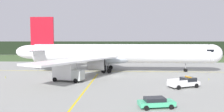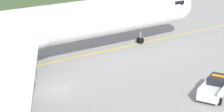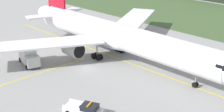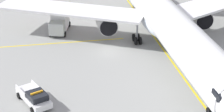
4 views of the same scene
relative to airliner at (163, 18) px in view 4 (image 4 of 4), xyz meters
The scene contains 7 objects.
ground 9.35m from the airliner, 90.79° to the right, with size 320.00×320.00×0.00m, color gray.
taxiway_centerline_main 4.80m from the airliner, ahead, with size 74.35×0.30×0.01m, color yellow.
taxiway_centerline_spur 22.34m from the airliner, 101.98° to the right, with size 32.70×0.30×0.01m, color yellow.
airliner is the anchor object (origin of this frame).
ops_pickup_truck 23.29m from the airliner, 56.35° to the right, with size 6.02×4.20×1.94m.
catering_truck 17.67m from the airliner, 123.14° to the right, with size 6.66×3.97×3.89m.
taxiway_edge_light_west 27.32m from the airliner, 154.46° to the right, with size 0.12×0.12×0.49m.
Camera 4 is at (53.80, -9.75, 24.93)m, focal length 64.97 mm.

